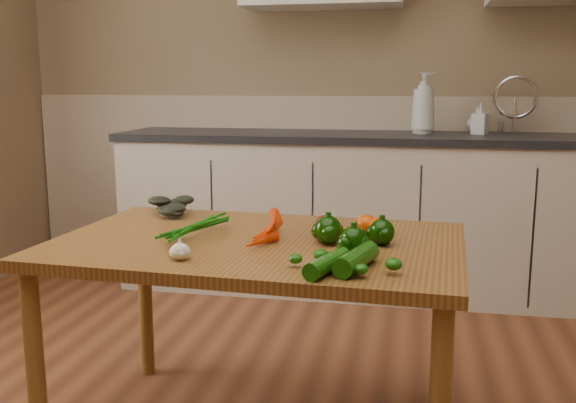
% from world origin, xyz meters
% --- Properties ---
extents(room, '(4.04, 5.04, 2.64)m').
position_xyz_m(room, '(0.00, 0.17, 1.25)').
color(room, brown).
rests_on(room, ground).
extents(counter_run, '(2.84, 0.64, 1.14)m').
position_xyz_m(counter_run, '(0.21, 2.19, 0.46)').
color(counter_run, beige).
rests_on(counter_run, ground).
extents(table, '(1.32, 0.89, 0.69)m').
position_xyz_m(table, '(-0.04, 0.51, 0.61)').
color(table, brown).
rests_on(table, ground).
extents(soap_bottle_a, '(0.17, 0.17, 0.34)m').
position_xyz_m(soap_bottle_a, '(0.48, 2.25, 1.07)').
color(soap_bottle_a, silver).
rests_on(soap_bottle_a, counter_run).
extents(soap_bottle_b, '(0.10, 0.10, 0.17)m').
position_xyz_m(soap_bottle_b, '(0.79, 2.25, 0.99)').
color(soap_bottle_b, silver).
rests_on(soap_bottle_b, counter_run).
extents(soap_bottle_c, '(0.16, 0.16, 0.15)m').
position_xyz_m(soap_bottle_c, '(0.78, 2.37, 0.97)').
color(soap_bottle_c, silver).
rests_on(soap_bottle_c, counter_run).
extents(carrot_bunch, '(0.25, 0.20, 0.06)m').
position_xyz_m(carrot_bunch, '(-0.08, 0.52, 0.72)').
color(carrot_bunch, '#E93805').
rests_on(carrot_bunch, table).
extents(leafy_greens, '(0.18, 0.16, 0.09)m').
position_xyz_m(leafy_greens, '(-0.46, 0.82, 0.73)').
color(leafy_greens, black).
rests_on(leafy_greens, table).
extents(garlic_bulb, '(0.06, 0.06, 0.05)m').
position_xyz_m(garlic_bulb, '(-0.20, 0.24, 0.71)').
color(garlic_bulb, white).
rests_on(garlic_bulb, table).
extents(pepper_a, '(0.09, 0.09, 0.09)m').
position_xyz_m(pepper_a, '(0.19, 0.50, 0.73)').
color(pepper_a, black).
rests_on(pepper_a, table).
extents(pepper_b, '(0.08, 0.08, 0.08)m').
position_xyz_m(pepper_b, '(0.35, 0.52, 0.73)').
color(pepper_b, black).
rests_on(pepper_b, table).
extents(pepper_c, '(0.08, 0.08, 0.08)m').
position_xyz_m(pepper_c, '(0.28, 0.38, 0.73)').
color(pepper_c, black).
rests_on(pepper_c, table).
extents(tomato_a, '(0.07, 0.07, 0.07)m').
position_xyz_m(tomato_a, '(0.17, 0.61, 0.72)').
color(tomato_a, '#960211').
rests_on(tomato_a, table).
extents(tomato_b, '(0.07, 0.07, 0.07)m').
position_xyz_m(tomato_b, '(0.29, 0.65, 0.72)').
color(tomato_b, '#D64305').
rests_on(tomato_b, table).
extents(tomato_c, '(0.07, 0.07, 0.06)m').
position_xyz_m(tomato_c, '(0.34, 0.63, 0.72)').
color(tomato_c, '#D64305').
rests_on(tomato_c, table).
extents(zucchini_a, '(0.11, 0.21, 0.06)m').
position_xyz_m(zucchini_a, '(0.30, 0.24, 0.71)').
color(zucchini_a, '#104707').
rests_on(zucchini_a, table).
extents(zucchini_b, '(0.11, 0.20, 0.05)m').
position_xyz_m(zucchini_b, '(0.23, 0.20, 0.71)').
color(zucchini_b, '#104707').
rests_on(zucchini_b, table).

